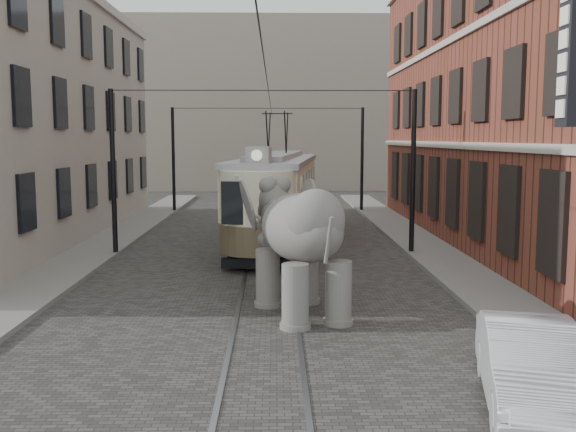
{
  "coord_description": "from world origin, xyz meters",
  "views": [
    {
      "loc": [
        0.22,
        -17.64,
        4.26
      ],
      "look_at": [
        0.57,
        0.55,
        2.1
      ],
      "focal_mm": 40.93,
      "sensor_mm": 36.0,
      "label": 1
    }
  ],
  "objects": [
    {
      "name": "ground",
      "position": [
        0.0,
        0.0,
        0.0
      ],
      "size": [
        120.0,
        120.0,
        0.0
      ],
      "primitive_type": "plane",
      "color": "#464340"
    },
    {
      "name": "catenary",
      "position": [
        -0.2,
        5.0,
        3.0
      ],
      "size": [
        11.0,
        30.2,
        6.0
      ],
      "primitive_type": null,
      "color": "black",
      "rests_on": "ground"
    },
    {
      "name": "sidewalk_right",
      "position": [
        6.0,
        0.0,
        0.07
      ],
      "size": [
        2.0,
        60.0,
        0.15
      ],
      "primitive_type": "cube",
      "color": "slate",
      "rests_on": "ground"
    },
    {
      "name": "tram_rails",
      "position": [
        0.0,
        0.0,
        0.01
      ],
      "size": [
        1.54,
        80.0,
        0.02
      ],
      "primitive_type": null,
      "color": "slate",
      "rests_on": "ground"
    },
    {
      "name": "elephant",
      "position": [
        0.84,
        -2.12,
        1.64
      ],
      "size": [
        4.46,
        6.02,
        3.29
      ],
      "primitive_type": null,
      "rotation": [
        0.0,
        0.0,
        0.31
      ],
      "color": "slate",
      "rests_on": "ground"
    },
    {
      "name": "distant_block",
      "position": [
        0.0,
        40.0,
        7.0
      ],
      "size": [
        28.0,
        10.0,
        14.0
      ],
      "primitive_type": "cube",
      "color": "gray",
      "rests_on": "ground"
    },
    {
      "name": "stucco_building",
      "position": [
        -11.0,
        10.0,
        5.0
      ],
      "size": [
        7.0,
        24.0,
        10.0
      ],
      "primitive_type": "cube",
      "color": "gray",
      "rests_on": "ground"
    },
    {
      "name": "parked_car",
      "position": [
        4.28,
        -7.64,
        0.67
      ],
      "size": [
        2.29,
        4.27,
        1.34
      ],
      "primitive_type": "imported",
      "rotation": [
        0.0,
        0.0,
        -0.22
      ],
      "color": "silver",
      "rests_on": "ground"
    },
    {
      "name": "tram",
      "position": [
        0.3,
        9.6,
        2.66
      ],
      "size": [
        4.13,
        13.62,
        5.32
      ],
      "primitive_type": null,
      "rotation": [
        0.0,
        0.0,
        -0.1
      ],
      "color": "#EBE7BE",
      "rests_on": "ground"
    },
    {
      "name": "brick_building",
      "position": [
        11.0,
        9.0,
        6.0
      ],
      "size": [
        8.0,
        26.0,
        12.0
      ],
      "primitive_type": "cube",
      "color": "brown",
      "rests_on": "ground"
    },
    {
      "name": "sidewalk_left",
      "position": [
        -6.5,
        0.0,
        0.07
      ],
      "size": [
        2.0,
        60.0,
        0.15
      ],
      "primitive_type": "cube",
      "color": "slate",
      "rests_on": "ground"
    }
  ]
}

